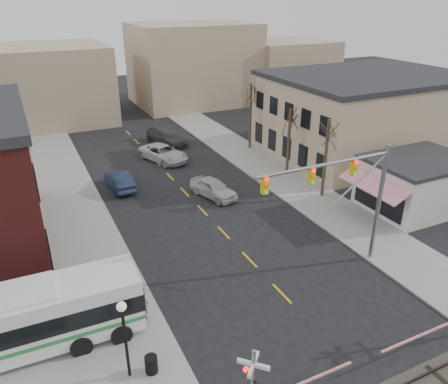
# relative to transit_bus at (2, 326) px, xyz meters

# --- Properties ---
(ground) EXTENTS (160.00, 160.00, 0.00)m
(ground) POSITION_rel_transit_bus_xyz_m (14.70, -3.66, -1.90)
(ground) COLOR black
(ground) RESTS_ON ground
(sidewalk_west) EXTENTS (5.00, 60.00, 0.12)m
(sidewalk_west) POSITION_rel_transit_bus_xyz_m (5.20, 16.34, -1.84)
(sidewalk_west) COLOR gray
(sidewalk_west) RESTS_ON ground
(sidewalk_east) EXTENTS (5.00, 60.00, 0.12)m
(sidewalk_east) POSITION_rel_transit_bus_xyz_m (24.20, 16.34, -1.84)
(sidewalk_east) COLOR gray
(sidewalk_east) RESTS_ON ground
(tan_building) EXTENTS (20.30, 15.30, 8.50)m
(tan_building) POSITION_rel_transit_bus_xyz_m (36.70, 16.34, 2.36)
(tan_building) COLOR tan
(tan_building) RESTS_ON ground
(awning_shop) EXTENTS (9.74, 6.20, 4.30)m
(awning_shop) POSITION_rel_transit_bus_xyz_m (30.67, 3.34, 0.26)
(awning_shop) COLOR beige
(awning_shop) RESTS_ON ground
(tree_east_a) EXTENTS (0.28, 0.28, 6.75)m
(tree_east_a) POSITION_rel_transit_bus_xyz_m (25.20, 8.34, 1.59)
(tree_east_a) COLOR #382B21
(tree_east_a) RESTS_ON sidewalk_east
(tree_east_b) EXTENTS (0.28, 0.28, 6.30)m
(tree_east_b) POSITION_rel_transit_bus_xyz_m (25.50, 14.34, 1.37)
(tree_east_b) COLOR #382B21
(tree_east_b) RESTS_ON sidewalk_east
(tree_east_c) EXTENTS (0.28, 0.28, 7.20)m
(tree_east_c) POSITION_rel_transit_bus_xyz_m (25.70, 22.34, 1.82)
(tree_east_c) COLOR #382B21
(tree_east_c) RESTS_ON sidewalk_east
(transit_bus) EXTENTS (13.19, 3.13, 3.38)m
(transit_bus) POSITION_rel_transit_bus_xyz_m (0.00, 0.00, 0.00)
(transit_bus) COLOR silver
(transit_bus) RESTS_ON ground
(traffic_signal_mast) EXTENTS (9.28, 0.30, 8.00)m
(traffic_signal_mast) POSITION_rel_transit_bus_xyz_m (19.51, -0.99, 3.80)
(traffic_signal_mast) COLOR gray
(traffic_signal_mast) RESTS_ON ground
(street_lamp) EXTENTS (0.44, 0.44, 4.19)m
(street_lamp) POSITION_rel_transit_bus_xyz_m (5.00, -3.80, 1.23)
(street_lamp) COLOR black
(street_lamp) RESTS_ON sidewalk_west
(trash_bin) EXTENTS (0.60, 0.60, 0.89)m
(trash_bin) POSITION_rel_transit_bus_xyz_m (5.99, -4.04, -1.34)
(trash_bin) COLOR black
(trash_bin) RESTS_ON sidewalk_west
(car_a) EXTENTS (3.23, 5.11, 1.62)m
(car_a) POSITION_rel_transit_bus_xyz_m (16.63, 12.40, -1.09)
(car_a) COLOR #BAB9BE
(car_a) RESTS_ON ground
(car_b) EXTENTS (1.94, 4.92, 1.60)m
(car_b) POSITION_rel_transit_bus_xyz_m (9.70, 17.60, -1.10)
(car_b) COLOR #162138
(car_b) RESTS_ON ground
(car_c) EXTENTS (4.61, 6.49, 1.64)m
(car_c) POSITION_rel_transit_bus_xyz_m (15.59, 22.80, -1.08)
(car_c) COLOR silver
(car_c) RESTS_ON ground
(car_d) EXTENTS (4.29, 6.29, 1.69)m
(car_d) POSITION_rel_transit_bus_xyz_m (17.72, 28.00, -1.06)
(car_d) COLOR #403F44
(car_d) RESTS_ON ground
(pedestrian_near) EXTENTS (0.67, 0.79, 1.85)m
(pedestrian_near) POSITION_rel_transit_bus_xyz_m (6.73, -0.51, -0.86)
(pedestrian_near) COLOR #524A41
(pedestrian_near) RESTS_ON sidewalk_west
(pedestrian_far) EXTENTS (1.07, 0.96, 1.81)m
(pedestrian_far) POSITION_rel_transit_bus_xyz_m (4.47, 2.74, -0.88)
(pedestrian_far) COLOR #3A3B66
(pedestrian_far) RESTS_ON sidewalk_west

